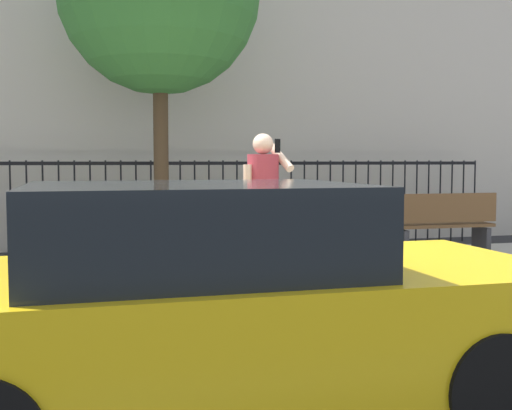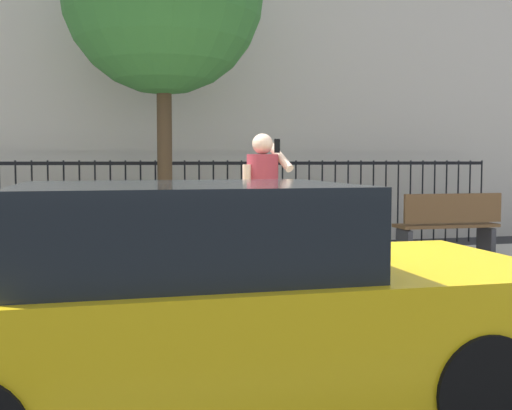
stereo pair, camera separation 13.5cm
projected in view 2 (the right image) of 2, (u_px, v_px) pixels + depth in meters
name	position (u px, v px, depth m)	size (l,w,h in m)	color
ground_plane	(256.00, 344.00, 5.54)	(60.00, 60.00, 0.00)	#28282B
sidewalk	(213.00, 287.00, 7.67)	(28.00, 4.40, 0.15)	#B2ADA3
iron_fence	(178.00, 193.00, 11.19)	(12.03, 0.04, 1.60)	black
taxi_yellow	(210.00, 302.00, 4.01)	(4.22, 1.90, 1.45)	yellow
pedestrian_on_phone	(261.00, 201.00, 6.86)	(0.72, 0.54, 1.73)	beige
street_bench	(449.00, 223.00, 9.72)	(1.60, 0.45, 0.95)	brown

